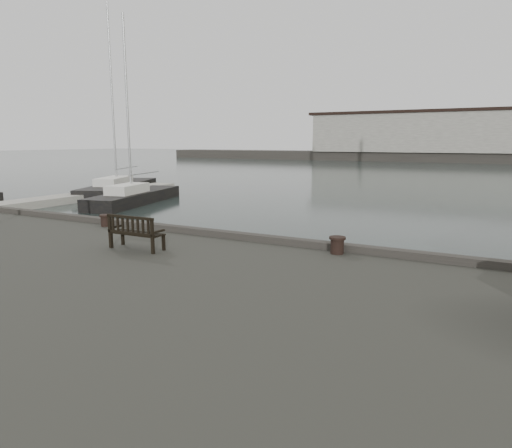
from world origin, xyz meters
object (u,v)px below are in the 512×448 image
Objects in this scene: bench at (136,239)px; bollard_left at (105,220)px; bollard_right at (337,245)px; yacht_b at (120,190)px; yacht_c at (135,200)px.

bollard_left is at bearing 147.44° from bench.
bollard_right is at bearing 22.39° from bench.
bollard_right reaches higher than bollard_left.
bench is 5.00m from bollard_right.
bench is at bearing -157.20° from bollard_right.
bollard_right is at bearing -58.98° from yacht_b.
bench reaches higher than bollard_left.
bollard_left is at bearing -63.65° from yacht_c.
bollard_left is 24.59m from yacht_b.
yacht_b reaches higher than bollard_left.
bollard_right is at bearing -48.88° from yacht_c.
yacht_b reaches higher than yacht_c.
yacht_b is 1.19× the size of yacht_c.
yacht_b is (-24.60, 17.78, -1.52)m from bollard_right.
yacht_c reaches higher than bollard_right.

